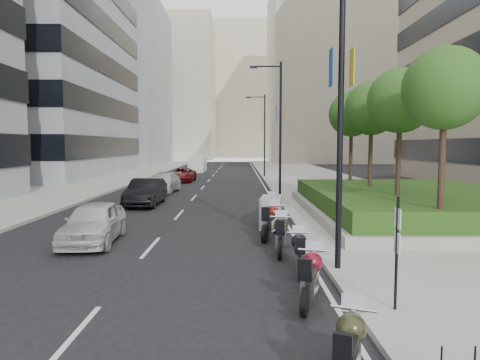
{
  "coord_description": "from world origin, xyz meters",
  "views": [
    {
      "loc": [
        1.58,
        -10.58,
        3.54
      ],
      "look_at": [
        1.6,
        8.2,
        2.0
      ],
      "focal_mm": 32.0,
      "sensor_mm": 36.0,
      "label": 1
    }
  ],
  "objects_px": {
    "lamp_post_0": "(335,88)",
    "car_d": "(182,175)",
    "car_c": "(163,183)",
    "car_a": "(94,222)",
    "motorcycle_3": "(281,235)",
    "motorcycle_4": "(271,221)",
    "lamp_post_1": "(278,122)",
    "car_b": "(146,192)",
    "delivery_van": "(197,164)",
    "motorcycle_5": "(271,212)",
    "lamp_post_2": "(263,131)",
    "motorcycle_0": "(349,351)",
    "motorcycle_1": "(311,277)",
    "motorcycle_2": "(299,252)",
    "parking_sign": "(397,247)",
    "motorcycle_6": "(269,207)"
  },
  "relations": [
    {
      "from": "car_d",
      "to": "motorcycle_0",
      "type": "bearing_deg",
      "value": -76.49
    },
    {
      "from": "lamp_post_2",
      "to": "car_a",
      "type": "xyz_separation_m",
      "value": [
        -7.84,
        -31.3,
        -4.32
      ]
    },
    {
      "from": "motorcycle_5",
      "to": "lamp_post_2",
      "type": "bearing_deg",
      "value": 5.09
    },
    {
      "from": "lamp_post_0",
      "to": "motorcycle_0",
      "type": "distance_m",
      "value": 7.27
    },
    {
      "from": "parking_sign",
      "to": "car_d",
      "type": "height_order",
      "value": "parking_sign"
    },
    {
      "from": "parking_sign",
      "to": "motorcycle_5",
      "type": "height_order",
      "value": "parking_sign"
    },
    {
      "from": "car_c",
      "to": "car_d",
      "type": "distance_m",
      "value": 9.37
    },
    {
      "from": "motorcycle_3",
      "to": "motorcycle_4",
      "type": "relative_size",
      "value": 0.97
    },
    {
      "from": "motorcycle_4",
      "to": "motorcycle_1",
      "type": "bearing_deg",
      "value": -158.37
    },
    {
      "from": "lamp_post_2",
      "to": "car_d",
      "type": "relative_size",
      "value": 1.85
    },
    {
      "from": "motorcycle_1",
      "to": "car_b",
      "type": "xyz_separation_m",
      "value": [
        -7.09,
        15.53,
        0.19
      ]
    },
    {
      "from": "car_c",
      "to": "car_a",
      "type": "bearing_deg",
      "value": -83.7
    },
    {
      "from": "motorcycle_5",
      "to": "delivery_van",
      "type": "bearing_deg",
      "value": 17.81
    },
    {
      "from": "lamp_post_0",
      "to": "parking_sign",
      "type": "relative_size",
      "value": 3.6
    },
    {
      "from": "motorcycle_2",
      "to": "lamp_post_1",
      "type": "bearing_deg",
      "value": 2.71
    },
    {
      "from": "motorcycle_1",
      "to": "car_d",
      "type": "relative_size",
      "value": 0.44
    },
    {
      "from": "car_b",
      "to": "delivery_van",
      "type": "relative_size",
      "value": 0.92
    },
    {
      "from": "motorcycle_1",
      "to": "car_a",
      "type": "xyz_separation_m",
      "value": [
        -6.88,
        5.91,
        0.16
      ]
    },
    {
      "from": "motorcycle_2",
      "to": "motorcycle_3",
      "type": "bearing_deg",
      "value": 14.32
    },
    {
      "from": "lamp_post_2",
      "to": "car_c",
      "type": "height_order",
      "value": "lamp_post_2"
    },
    {
      "from": "car_b",
      "to": "lamp_post_1",
      "type": "bearing_deg",
      "value": 25.51
    },
    {
      "from": "lamp_post_1",
      "to": "motorcycle_4",
      "type": "xyz_separation_m",
      "value": [
        -1.36,
        -12.49,
        -4.42
      ]
    },
    {
      "from": "motorcycle_3",
      "to": "motorcycle_4",
      "type": "height_order",
      "value": "motorcycle_4"
    },
    {
      "from": "lamp_post_0",
      "to": "lamp_post_2",
      "type": "height_order",
      "value": "same"
    },
    {
      "from": "lamp_post_1",
      "to": "delivery_van",
      "type": "distance_m",
      "value": 29.44
    },
    {
      "from": "motorcycle_4",
      "to": "car_b",
      "type": "relative_size",
      "value": 0.49
    },
    {
      "from": "motorcycle_6",
      "to": "car_a",
      "type": "xyz_separation_m",
      "value": [
        -6.72,
        -5.19,
        0.18
      ]
    },
    {
      "from": "motorcycle_0",
      "to": "motorcycle_4",
      "type": "xyz_separation_m",
      "value": [
        -0.39,
        10.13,
        0.08
      ]
    },
    {
      "from": "motorcycle_3",
      "to": "motorcycle_1",
      "type": "bearing_deg",
      "value": -169.87
    },
    {
      "from": "motorcycle_1",
      "to": "motorcycle_5",
      "type": "height_order",
      "value": "motorcycle_5"
    },
    {
      "from": "motorcycle_2",
      "to": "delivery_van",
      "type": "relative_size",
      "value": 0.4
    },
    {
      "from": "motorcycle_5",
      "to": "car_a",
      "type": "xyz_separation_m",
      "value": [
        -6.64,
        -3.01,
        0.1
      ]
    },
    {
      "from": "car_c",
      "to": "parking_sign",
      "type": "bearing_deg",
      "value": -64.08
    },
    {
      "from": "car_d",
      "to": "motorcycle_6",
      "type": "bearing_deg",
      "value": -69.21
    },
    {
      "from": "lamp_post_1",
      "to": "motorcycle_4",
      "type": "distance_m",
      "value": 13.32
    },
    {
      "from": "motorcycle_5",
      "to": "car_d",
      "type": "xyz_separation_m",
      "value": [
        -6.91,
        22.75,
        0.03
      ]
    },
    {
      "from": "lamp_post_0",
      "to": "motorcycle_4",
      "type": "xyz_separation_m",
      "value": [
        -1.36,
        4.51,
        -4.42
      ]
    },
    {
      "from": "motorcycle_0",
      "to": "lamp_post_2",
      "type": "bearing_deg",
      "value": 19.92
    },
    {
      "from": "motorcycle_0",
      "to": "car_b",
      "type": "distance_m",
      "value": 20.23
    },
    {
      "from": "lamp_post_0",
      "to": "car_d",
      "type": "relative_size",
      "value": 1.85
    },
    {
      "from": "car_d",
      "to": "parking_sign",
      "type": "bearing_deg",
      "value": -72.87
    },
    {
      "from": "lamp_post_1",
      "to": "motorcycle_1",
      "type": "distance_m",
      "value": 19.75
    },
    {
      "from": "motorcycle_3",
      "to": "car_a",
      "type": "distance_m",
      "value": 6.79
    },
    {
      "from": "lamp_post_2",
      "to": "motorcycle_5",
      "type": "xyz_separation_m",
      "value": [
        -1.2,
        -28.29,
        -4.42
      ]
    },
    {
      "from": "lamp_post_0",
      "to": "delivery_van",
      "type": "bearing_deg",
      "value": 100.27
    },
    {
      "from": "lamp_post_1",
      "to": "motorcycle_4",
      "type": "relative_size",
      "value": 3.87
    },
    {
      "from": "motorcycle_0",
      "to": "motorcycle_3",
      "type": "relative_size",
      "value": 0.88
    },
    {
      "from": "lamp_post_1",
      "to": "car_c",
      "type": "height_order",
      "value": "lamp_post_1"
    },
    {
      "from": "motorcycle_4",
      "to": "motorcycle_6",
      "type": "height_order",
      "value": "motorcycle_4"
    },
    {
      "from": "car_d",
      "to": "motorcycle_4",
      "type": "bearing_deg",
      "value": -72.85
    }
  ]
}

